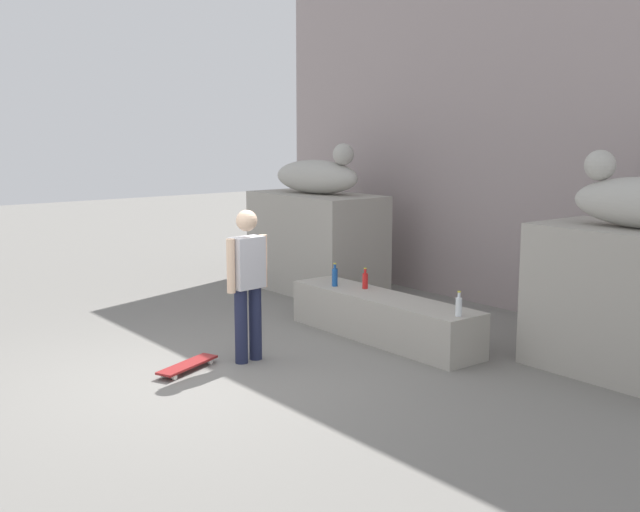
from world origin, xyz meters
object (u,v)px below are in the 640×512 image
Objects in this scene: bottle_red at (365,280)px; bottle_clear at (459,306)px; statue_reclining_left at (318,175)px; bottle_blue at (335,277)px; skateboard at (188,365)px; skater at (248,279)px.

bottle_clear reaches higher than bottle_red.
bottle_clear is (3.94, -1.14, -1.17)m from statue_reclining_left.
bottle_red is 0.41m from bottle_blue.
bottle_blue reaches higher than skateboard.
skateboard is at bearing -14.59° from skater.
statue_reclining_left reaches higher than bottle_red.
bottle_clear reaches higher than skateboard.
skater is 1.78m from bottle_blue.
bottle_clear is at bearing -5.55° from bottle_red.
statue_reclining_left is 4.26m from bottle_clear.
bottle_blue is 1.09× the size of bottle_clear.
bottle_blue is (-0.35, -0.21, 0.02)m from bottle_red.
skateboard is 3.08× the size of bottle_red.
bottle_clear is (1.71, -0.17, 0.00)m from bottle_red.
bottle_red is at bearing 30.44° from bottle_blue.
bottle_blue is (1.88, -1.19, -1.16)m from statue_reclining_left.
skater is at bearing -71.49° from bottle_blue.
statue_reclining_left is 2.70m from bottle_red.
bottle_blue is (-0.56, 1.67, -0.26)m from skater.
statue_reclining_left reaches higher than skateboard.
statue_reclining_left reaches higher than bottle_blue.
skater reaches higher than bottle_red.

